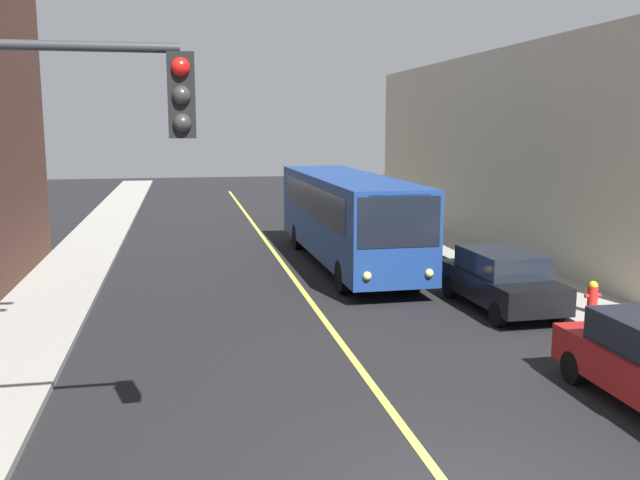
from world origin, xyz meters
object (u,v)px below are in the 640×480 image
Objects in this scene: parked_car_black at (500,279)px; fire_hydrant at (593,296)px; city_bus at (346,214)px; parked_car_green at (400,231)px; traffic_signal_left_corner at (12,182)px.

parked_car_black is 5.29× the size of fire_hydrant.
city_bus is 3.43m from parked_car_green.
traffic_signal_left_corner is at bearing -116.34° from city_bus.
city_bus reaches higher than parked_car_green.
fire_hydrant is at bearing -33.16° from parked_car_black.
city_bus is at bearing 119.82° from fire_hydrant.
parked_car_black is at bearing 146.84° from fire_hydrant.
traffic_signal_left_corner is at bearing -120.65° from parked_car_green.
city_bus is 2.74× the size of parked_car_black.
fire_hydrant is at bearing -60.18° from city_bus.
parked_car_green is (2.65, 1.94, -0.98)m from city_bus.
parked_car_black is (2.69, -6.83, -0.98)m from city_bus.
parked_car_black is 1.01× the size of parked_car_green.
parked_car_black is 2.36m from fire_hydrant.
traffic_signal_left_corner is at bearing -149.35° from fire_hydrant.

